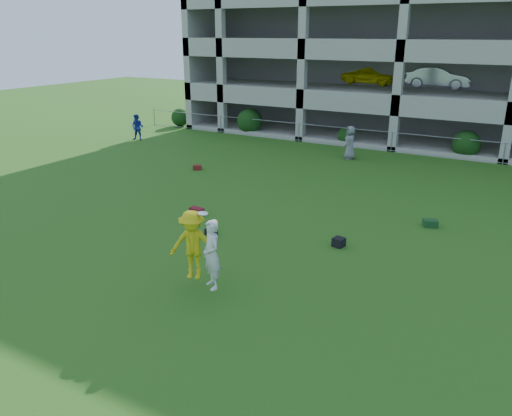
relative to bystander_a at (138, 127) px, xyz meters
The scene contains 12 objects.
ground 20.91m from the bystander_a, 42.91° to the right, with size 100.00×100.00×0.00m, color #235114.
bystander_a is the anchor object (origin of this frame).
bystander_c 13.88m from the bystander_a, ahead, with size 0.90×0.59×1.84m, color slate.
bag_red_a 15.10m from the bystander_a, 39.49° to the right, with size 0.55×0.30×0.28m, color #5E1110.
bag_black_b 17.26m from the bystander_a, 39.67° to the right, with size 0.40×0.25×0.22m, color black.
bag_green_c 20.81m from the bystander_a, 17.98° to the right, with size 0.50×0.35×0.26m, color #143716.
crate_d 20.06m from the bystander_a, 29.11° to the right, with size 0.35×0.35×0.30m, color black.
bag_red_f 8.80m from the bystander_a, 28.26° to the right, with size 0.45×0.28×0.24m, color #602310.
frisbee_contest 20.97m from the bystander_a, 43.49° to the right, with size 1.91×1.18×1.95m.
parking_garage 21.04m from the bystander_a, 41.37° to the left, with size 30.00×14.00×12.00m.
fence 16.03m from the bystander_a, 17.33° to the left, with size 36.06×0.06×1.20m.
shrub_row 20.65m from the bystander_a, 15.39° to the left, with size 34.38×2.52×3.50m.
Camera 1 is at (7.28, -10.04, 6.72)m, focal length 35.00 mm.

